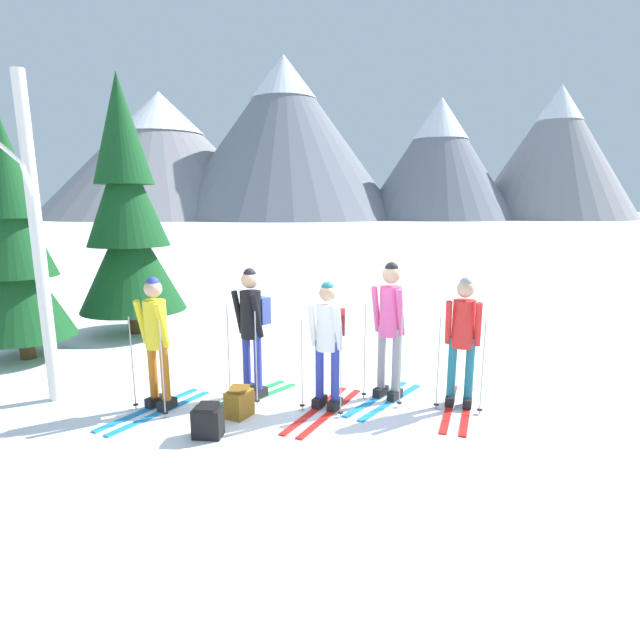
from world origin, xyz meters
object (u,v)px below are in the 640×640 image
object	(u,v)px
skier_in_red	(463,338)
backpack_on_snow_beside	(239,402)
skier_in_pink	(389,324)
birch_tree_tall	(37,243)
backpack_on_snow_front	(208,421)
pine_tree_near	(15,251)
pine_tree_mid	(127,219)
skier_in_black	(252,325)
skier_in_white	(328,339)
skier_in_yellow	(156,338)

from	to	relation	value
skier_in_red	backpack_on_snow_beside	xyz separation A→B (m)	(-2.78, -0.52, -0.74)
skier_in_pink	birch_tree_tall	world-z (taller)	birch_tree_tall
backpack_on_snow_front	backpack_on_snow_beside	bearing A→B (deg)	69.27
pine_tree_near	birch_tree_tall	bearing A→B (deg)	-49.11
pine_tree_near	backpack_on_snow_beside	size ratio (longest dim) A/B	10.28
pine_tree_mid	backpack_on_snow_beside	size ratio (longest dim) A/B	12.89
skier_in_pink	backpack_on_snow_beside	xyz separation A→B (m)	(-1.87, -0.75, -0.86)
skier_in_pink	skier_in_red	size ratio (longest dim) A/B	1.09
backpack_on_snow_front	birch_tree_tall	bearing A→B (deg)	157.85
skier_in_black	backpack_on_snow_front	size ratio (longest dim) A/B	4.67
pine_tree_near	backpack_on_snow_front	bearing A→B (deg)	-35.15
skier_in_white	pine_tree_near	bearing A→B (deg)	160.66
skier_in_pink	backpack_on_snow_front	size ratio (longest dim) A/B	4.90
birch_tree_tall	skier_in_pink	bearing A→B (deg)	4.67
skier_in_yellow	pine_tree_near	world-z (taller)	pine_tree_near
skier_in_black	pine_tree_near	xyz separation A→B (m)	(-4.23, 1.50, 0.83)
skier_in_pink	pine_tree_mid	size ratio (longest dim) A/B	0.37
pine_tree_mid	skier_in_yellow	bearing A→B (deg)	-62.71
skier_in_pink	backpack_on_snow_beside	world-z (taller)	skier_in_pink
skier_in_black	birch_tree_tall	distance (m)	2.89
skier_in_pink	pine_tree_mid	xyz separation A→B (m)	(-4.98, 3.37, 1.25)
pine_tree_mid	birch_tree_tall	world-z (taller)	pine_tree_mid
pine_tree_mid	birch_tree_tall	bearing A→B (deg)	-82.42
skier_in_red	backpack_on_snow_beside	distance (m)	2.93
skier_in_yellow	backpack_on_snow_front	bearing A→B (deg)	-41.90
skier_in_black	skier_in_red	distance (m)	2.75
skier_in_black	skier_in_red	size ratio (longest dim) A/B	1.04
skier_in_white	backpack_on_snow_front	bearing A→B (deg)	-144.11
pine_tree_mid	birch_tree_tall	size ratio (longest dim) A/B	1.21
skier_in_red	pine_tree_near	xyz separation A→B (m)	(-6.97, 1.67, 0.90)
skier_in_red	skier_in_white	bearing A→B (deg)	-174.10
skier_in_white	skier_in_pink	world-z (taller)	skier_in_pink
skier_in_black	pine_tree_mid	bearing A→B (deg)	132.64
skier_in_white	backpack_on_snow_beside	bearing A→B (deg)	-162.10
skier_in_black	skier_in_white	xyz separation A→B (m)	(1.04, -0.35, -0.08)
birch_tree_tall	skier_in_yellow	bearing A→B (deg)	-7.75
skier_in_yellow	birch_tree_tall	bearing A→B (deg)	172.25
skier_in_black	backpack_on_snow_front	world-z (taller)	skier_in_black
skier_in_white	skier_in_red	bearing A→B (deg)	5.90
pine_tree_near	skier_in_pink	bearing A→B (deg)	-13.48
skier_in_yellow	backpack_on_snow_beside	xyz separation A→B (m)	(1.08, -0.17, -0.76)
skier_in_black	skier_in_white	world-z (taller)	skier_in_black
pine_tree_mid	skier_in_red	bearing A→B (deg)	-31.37
skier_in_yellow	birch_tree_tall	size ratio (longest dim) A/B	0.41
skier_in_red	pine_tree_near	size ratio (longest dim) A/B	0.43
backpack_on_snow_front	skier_in_yellow	bearing A→B (deg)	138.10
skier_in_yellow	pine_tree_mid	size ratio (longest dim) A/B	0.34
skier_in_pink	backpack_on_snow_beside	distance (m)	2.19
pine_tree_mid	backpack_on_snow_beside	bearing A→B (deg)	-52.91
backpack_on_snow_beside	skier_in_white	bearing A→B (deg)	17.90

